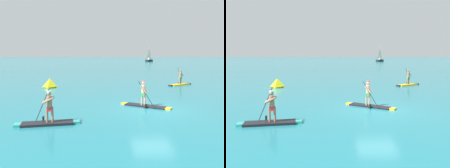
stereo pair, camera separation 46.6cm
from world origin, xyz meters
TOP-DOWN VIEW (x-y plane):
  - ground at (0.00, 0.00)m, footprint 440.00×440.00m
  - paddleboarder_near_left at (-5.90, -2.78)m, footprint 3.12×1.03m
  - paddleboarder_mid_center at (-0.36, 0.79)m, footprint 3.07×2.28m
  - paddleboarder_far_right at (5.65, 10.92)m, footprint 2.89×1.81m
  - race_marker_buoy at (-8.16, 10.24)m, footprint 1.41×1.41m
  - sailboat_right_horizon at (18.69, 82.85)m, footprint 3.78×3.99m

SIDE VIEW (x-z plane):
  - ground at x=0.00m, z-range 0.00..0.00m
  - paddleboarder_near_left at x=-5.90m, z-range -0.57..1.19m
  - paddleboarder_far_right at x=5.65m, z-range -0.59..1.23m
  - paddleboarder_mid_center at x=-0.36m, z-range -0.52..1.22m
  - race_marker_buoy at x=-8.16m, z-range -0.06..0.84m
  - sailboat_right_horizon at x=18.69m, z-range -2.34..4.16m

